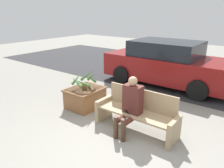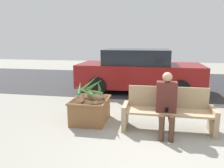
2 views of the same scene
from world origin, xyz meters
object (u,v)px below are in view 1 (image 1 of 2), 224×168
at_px(person_seated, 130,104).
at_px(potted_plant, 84,80).
at_px(parked_car, 167,63).
at_px(planter_box, 85,97).
at_px(bench, 137,112).

relative_size(person_seated, potted_plant, 1.86).
height_order(person_seated, parked_car, parked_car).
bearing_deg(parked_car, planter_box, -105.60).
height_order(planter_box, potted_plant, potted_plant).
height_order(bench, parked_car, parked_car).
distance_m(bench, parked_car, 3.46).
distance_m(potted_plant, parked_car, 3.33).
bearing_deg(potted_plant, bench, -4.72).
height_order(bench, potted_plant, potted_plant).
xyz_separation_m(bench, person_seated, (-0.05, -0.20, 0.25)).
xyz_separation_m(bench, potted_plant, (-1.70, 0.14, 0.38)).
distance_m(bench, person_seated, 0.32).
height_order(person_seated, planter_box, person_seated).
relative_size(bench, potted_plant, 2.80).
bearing_deg(potted_plant, parked_car, 74.51).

